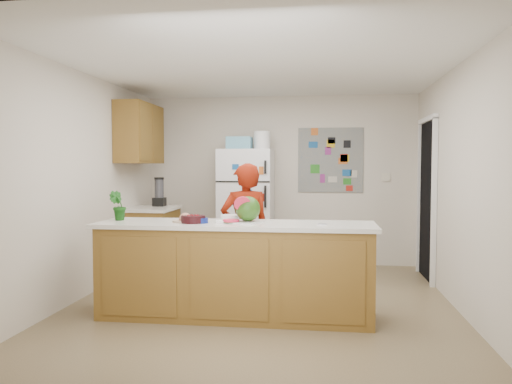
# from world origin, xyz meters

# --- Properties ---
(floor) EXTENTS (4.00, 4.50, 0.02)m
(floor) POSITION_xyz_m (0.00, 0.00, -0.01)
(floor) COLOR brown
(floor) RESTS_ON ground
(wall_back) EXTENTS (4.00, 0.02, 2.50)m
(wall_back) POSITION_xyz_m (0.00, 2.26, 1.25)
(wall_back) COLOR beige
(wall_back) RESTS_ON ground
(wall_left) EXTENTS (0.02, 4.50, 2.50)m
(wall_left) POSITION_xyz_m (-2.01, 0.00, 1.25)
(wall_left) COLOR beige
(wall_left) RESTS_ON ground
(wall_right) EXTENTS (0.02, 4.50, 2.50)m
(wall_right) POSITION_xyz_m (2.01, 0.00, 1.25)
(wall_right) COLOR beige
(wall_right) RESTS_ON ground
(ceiling) EXTENTS (4.00, 4.50, 0.02)m
(ceiling) POSITION_xyz_m (0.00, 0.00, 2.51)
(ceiling) COLOR white
(ceiling) RESTS_ON wall_back
(doorway) EXTENTS (0.03, 0.85, 2.04)m
(doorway) POSITION_xyz_m (1.99, 1.45, 1.02)
(doorway) COLOR black
(doorway) RESTS_ON ground
(peninsula_base) EXTENTS (2.60, 0.62, 0.88)m
(peninsula_base) POSITION_xyz_m (-0.20, -0.50, 0.44)
(peninsula_base) COLOR brown
(peninsula_base) RESTS_ON floor
(peninsula_top) EXTENTS (2.68, 0.70, 0.04)m
(peninsula_top) POSITION_xyz_m (-0.20, -0.50, 0.90)
(peninsula_top) COLOR silver
(peninsula_top) RESTS_ON peninsula_base
(side_counter_base) EXTENTS (0.60, 0.80, 0.86)m
(side_counter_base) POSITION_xyz_m (-1.69, 1.35, 0.43)
(side_counter_base) COLOR brown
(side_counter_base) RESTS_ON floor
(side_counter_top) EXTENTS (0.64, 0.84, 0.04)m
(side_counter_top) POSITION_xyz_m (-1.69, 1.35, 0.88)
(side_counter_top) COLOR silver
(side_counter_top) RESTS_ON side_counter_base
(upper_cabinets) EXTENTS (0.35, 1.00, 0.80)m
(upper_cabinets) POSITION_xyz_m (-1.82, 1.30, 1.90)
(upper_cabinets) COLOR brown
(upper_cabinets) RESTS_ON wall_left
(refrigerator) EXTENTS (0.75, 0.70, 1.70)m
(refrigerator) POSITION_xyz_m (-0.45, 1.88, 0.85)
(refrigerator) COLOR silver
(refrigerator) RESTS_ON floor
(fridge_top_bin) EXTENTS (0.35, 0.28, 0.18)m
(fridge_top_bin) POSITION_xyz_m (-0.55, 1.88, 1.79)
(fridge_top_bin) COLOR #5999B2
(fridge_top_bin) RESTS_ON refrigerator
(photo_collage) EXTENTS (0.95, 0.01, 0.95)m
(photo_collage) POSITION_xyz_m (0.75, 2.24, 1.55)
(photo_collage) COLOR slate
(photo_collage) RESTS_ON wall_back
(person) EXTENTS (0.64, 0.54, 1.49)m
(person) POSITION_xyz_m (-0.19, 0.11, 0.75)
(person) COLOR #6B1406
(person) RESTS_ON floor
(blender_appliance) EXTENTS (0.13, 0.13, 0.38)m
(blender_appliance) POSITION_xyz_m (-1.64, 1.55, 1.09)
(blender_appliance) COLOR black
(blender_appliance) RESTS_ON side_counter_top
(cutting_board) EXTENTS (0.44, 0.38, 0.01)m
(cutting_board) POSITION_xyz_m (-0.14, -0.49, 0.93)
(cutting_board) COLOR white
(cutting_board) RESTS_ON peninsula_top
(watermelon) EXTENTS (0.24, 0.24, 0.24)m
(watermelon) POSITION_xyz_m (-0.08, -0.47, 1.05)
(watermelon) COLOR #2B5F1B
(watermelon) RESTS_ON cutting_board
(watermelon_slice) EXTENTS (0.16, 0.16, 0.02)m
(watermelon_slice) POSITION_xyz_m (-0.23, -0.54, 0.94)
(watermelon_slice) COLOR red
(watermelon_slice) RESTS_ON cutting_board
(cherry_bowl) EXTENTS (0.23, 0.23, 0.07)m
(cherry_bowl) POSITION_xyz_m (-0.59, -0.57, 0.96)
(cherry_bowl) COLOR black
(cherry_bowl) RESTS_ON peninsula_top
(white_bowl) EXTENTS (0.19, 0.19, 0.06)m
(white_bowl) POSITION_xyz_m (-0.28, -0.35, 0.95)
(white_bowl) COLOR silver
(white_bowl) RESTS_ON peninsula_top
(cobalt_bowl) EXTENTS (0.14, 0.14, 0.05)m
(cobalt_bowl) POSITION_xyz_m (-0.51, -0.58, 0.95)
(cobalt_bowl) COLOR navy
(cobalt_bowl) RESTS_ON peninsula_top
(plate) EXTENTS (0.30, 0.30, 0.02)m
(plate) POSITION_xyz_m (-0.69, -0.51, 0.93)
(plate) COLOR #C1B897
(plate) RESTS_ON peninsula_top
(paper_towel) EXTENTS (0.20, 0.19, 0.02)m
(paper_towel) POSITION_xyz_m (-0.30, -0.51, 0.93)
(paper_towel) COLOR silver
(paper_towel) RESTS_ON peninsula_top
(keys) EXTENTS (0.09, 0.04, 0.01)m
(keys) POSITION_xyz_m (0.63, -0.57, 0.93)
(keys) COLOR gray
(keys) RESTS_ON peninsula_top
(potted_plant) EXTENTS (0.19, 0.17, 0.30)m
(potted_plant) POSITION_xyz_m (-1.40, -0.45, 1.07)
(potted_plant) COLOR #0A3C0E
(potted_plant) RESTS_ON peninsula_top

